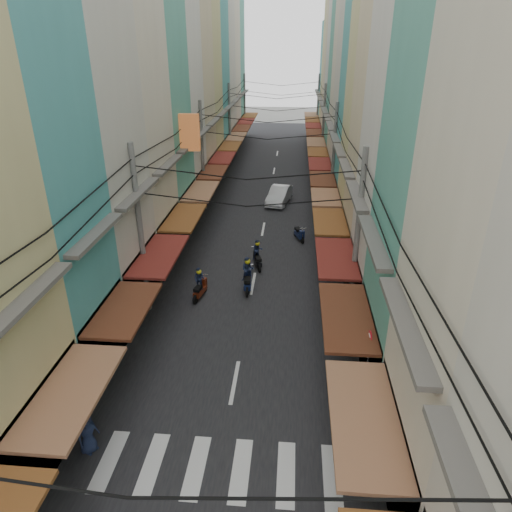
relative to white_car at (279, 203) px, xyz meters
The scene contains 15 objects.
ground 19.90m from the white_car, 92.60° to the right, with size 160.00×160.00×0.00m, color slate.
road 0.91m from the white_car, behind, with size 10.00×80.00×0.02m, color black.
sidewalk_left 7.40m from the white_car, behind, with size 3.00×80.00×0.06m, color gray.
sidewalk_right 5.60m from the white_car, ahead, with size 3.00×80.00×0.06m, color gray.
crosswalk 25.89m from the white_car, 91.99° to the right, with size 7.55×2.40×0.01m.
building_row_left 13.58m from the white_car, 159.39° to the right, with size 7.80×67.67×23.70m.
building_row_right 12.23m from the white_car, 26.08° to the right, with size 7.80×68.98×22.59m.
utility_poles 8.24m from the white_car, 100.49° to the right, with size 10.20×66.13×8.20m.
white_car is the anchor object (origin of this frame).
bicycle 20.58m from the white_car, 72.16° to the right, with size 0.58×1.55×1.07m, color black.
moving_scooters 13.36m from the white_car, 95.65° to the right, with size 5.50×9.76×1.91m.
parked_scooters 24.07m from the white_car, 82.41° to the right, with size 12.77×11.81×1.00m.
pedestrians 18.46m from the white_car, 107.30° to the right, with size 11.92×18.59×2.16m.
market_umbrella 24.26m from the white_car, 74.89° to the right, with size 2.25×2.25×2.37m.
traffic_sign 23.14m from the white_car, 80.30° to the right, with size 0.10×0.70×3.20m.
Camera 1 is at (2.00, -15.84, 12.05)m, focal length 32.00 mm.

